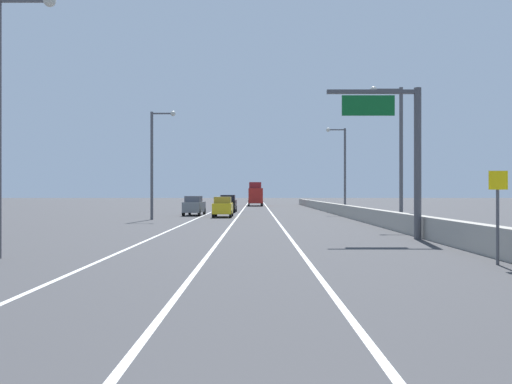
% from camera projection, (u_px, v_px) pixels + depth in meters
% --- Properties ---
extents(ground_plane, '(320.00, 320.00, 0.00)m').
position_uv_depth(ground_plane, '(259.00, 211.00, 66.19)').
color(ground_plane, '#38383A').
extents(lane_stripe_left, '(0.16, 130.00, 0.00)m').
position_uv_depth(lane_stripe_left, '(209.00, 214.00, 57.21)').
color(lane_stripe_left, silver).
rests_on(lane_stripe_left, ground_plane).
extents(lane_stripe_center, '(0.16, 130.00, 0.00)m').
position_uv_depth(lane_stripe_center, '(241.00, 214.00, 57.20)').
color(lane_stripe_center, silver).
rests_on(lane_stripe_center, ground_plane).
extents(lane_stripe_right, '(0.16, 130.00, 0.00)m').
position_uv_depth(lane_stripe_right, '(273.00, 214.00, 57.19)').
color(lane_stripe_right, silver).
rests_on(lane_stripe_right, ground_plane).
extents(jersey_barrier_right, '(0.60, 120.00, 1.10)m').
position_uv_depth(jersey_barrier_right, '(365.00, 215.00, 42.17)').
color(jersey_barrier_right, '#9E998E').
rests_on(jersey_barrier_right, ground_plane).
extents(overhead_sign_gantry, '(4.68, 0.36, 7.50)m').
position_uv_depth(overhead_sign_gantry, '(404.00, 144.00, 26.13)').
color(overhead_sign_gantry, '#47474C').
rests_on(overhead_sign_gantry, ground_plane).
extents(speed_advisory_sign, '(0.60, 0.11, 3.00)m').
position_uv_depth(speed_advisory_sign, '(500.00, 210.00, 16.81)').
color(speed_advisory_sign, '#4C4C51').
rests_on(speed_advisory_sign, ground_plane).
extents(lamp_post_right_second, '(2.14, 0.44, 9.24)m').
position_uv_depth(lamp_post_right_second, '(398.00, 146.00, 34.44)').
color(lamp_post_right_second, '#4C4C51').
rests_on(lamp_post_right_second, ground_plane).
extents(lamp_post_right_third, '(2.14, 0.44, 9.24)m').
position_uv_depth(lamp_post_right_third, '(344.00, 164.00, 56.45)').
color(lamp_post_right_third, '#4C4C51').
rests_on(lamp_post_right_third, ground_plane).
extents(lamp_post_left_near, '(2.14, 0.44, 9.24)m').
position_uv_depth(lamp_post_left_near, '(7.00, 105.00, 18.48)').
color(lamp_post_left_near, '#4C4C51').
rests_on(lamp_post_left_near, ground_plane).
extents(lamp_post_left_mid, '(2.14, 0.44, 9.24)m').
position_uv_depth(lamp_post_left_mid, '(156.00, 157.00, 44.89)').
color(lamp_post_left_mid, '#4C4C51').
rests_on(lamp_post_left_mid, ground_plane).
extents(car_black_0, '(1.90, 4.47, 2.03)m').
position_uv_depth(car_black_0, '(230.00, 204.00, 61.52)').
color(car_black_0, black).
rests_on(car_black_0, ground_plane).
extents(car_gray_1, '(1.93, 4.77, 1.96)m').
position_uv_depth(car_gray_1, '(196.00, 206.00, 53.26)').
color(car_gray_1, slate).
rests_on(car_gray_1, ground_plane).
extents(car_yellow_2, '(1.79, 4.18, 1.91)m').
position_uv_depth(car_yellow_2, '(224.00, 207.00, 49.53)').
color(car_yellow_2, gold).
rests_on(car_yellow_2, ground_plane).
extents(box_truck, '(2.60, 7.71, 4.13)m').
position_uv_depth(box_truck, '(257.00, 195.00, 91.89)').
color(box_truck, '#A51E19').
rests_on(box_truck, ground_plane).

